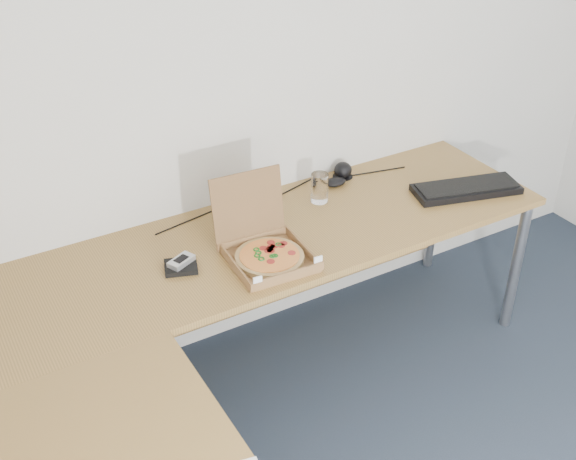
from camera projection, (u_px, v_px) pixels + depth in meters
desk at (239, 328)px, 2.52m from camera, size 2.50×2.20×0.73m
pizza_box at (267, 252)px, 2.80m from camera, size 0.30×0.35×0.30m
drinking_glass at (320, 188)px, 3.17m from camera, size 0.08×0.08×0.13m
keyboard at (466, 189)px, 3.27m from camera, size 0.51×0.29×0.03m
mouse at (336, 182)px, 3.32m from camera, size 0.10×0.07×0.04m
wallet at (181, 267)px, 2.76m from camera, size 0.15×0.14×0.02m
phone at (181, 261)px, 2.76m from camera, size 0.12×0.09×0.02m
dome_speaker at (343, 169)px, 3.38m from camera, size 0.09×0.09×0.08m
cable_bundle at (280, 195)px, 3.25m from camera, size 0.61×0.12×0.01m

